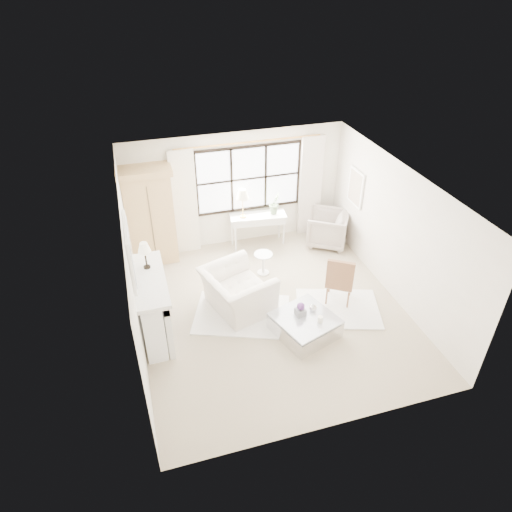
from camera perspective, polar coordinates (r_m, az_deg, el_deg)
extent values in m
plane|color=tan|center=(9.04, 2.05, -6.81)|extent=(5.50, 5.50, 0.00)
plane|color=white|center=(7.57, 2.46, 8.92)|extent=(5.50, 5.50, 0.00)
plane|color=white|center=(10.53, -2.54, 8.27)|extent=(5.00, 0.00, 5.00)
plane|color=beige|center=(6.29, 10.38, -12.99)|extent=(5.00, 0.00, 5.00)
plane|color=beige|center=(7.91, -15.22, -2.50)|extent=(0.00, 5.50, 5.50)
plane|color=silver|center=(9.23, 17.14, 2.77)|extent=(0.00, 5.50, 5.50)
cube|color=white|center=(10.48, -0.93, 9.67)|extent=(2.40, 0.02, 1.50)
cylinder|color=#C58C44|center=(10.10, -0.88, 14.04)|extent=(3.30, 0.04, 0.04)
cube|color=white|center=(10.30, -8.90, 6.55)|extent=(0.55, 0.10, 2.47)
cube|color=silver|center=(11.02, 6.81, 8.61)|extent=(0.55, 0.10, 2.47)
cube|color=white|center=(8.37, -13.03, -6.47)|extent=(0.34, 1.50, 1.18)
cube|color=silver|center=(8.41, -11.82, -6.60)|extent=(0.03, 1.22, 0.97)
cube|color=black|center=(8.54, -11.59, -7.67)|extent=(0.06, 0.52, 0.50)
cube|color=white|center=(7.98, -13.31, -2.97)|extent=(0.58, 1.66, 0.08)
cube|color=white|center=(7.64, -15.53, 0.51)|extent=(0.05, 1.15, 0.95)
cube|color=silver|center=(7.64, -15.31, 0.54)|extent=(0.02, 1.00, 0.80)
cube|color=white|center=(10.40, 12.38, 8.36)|extent=(0.04, 0.62, 0.82)
cube|color=#C2AD96|center=(10.39, 12.28, 8.35)|extent=(0.01, 0.52, 0.72)
cylinder|color=black|center=(8.22, -13.46, -1.34)|extent=(0.12, 0.12, 0.03)
cylinder|color=black|center=(8.13, -13.61, -0.39)|extent=(0.03, 0.03, 0.30)
cone|color=#FFF4D0|center=(8.00, -13.83, 1.04)|extent=(0.22, 0.22, 0.18)
cube|color=tan|center=(10.21, -13.07, 4.60)|extent=(1.00, 0.60, 2.10)
cube|color=tan|center=(9.73, -13.91, 10.36)|extent=(1.12, 0.71, 0.14)
cube|color=silver|center=(10.66, 0.25, 4.58)|extent=(1.28, 0.56, 0.14)
cube|color=silver|center=(10.62, 0.25, 5.01)|extent=(1.35, 0.61, 0.06)
cylinder|color=#A58239|center=(10.52, -1.64, 4.98)|extent=(0.14, 0.14, 0.03)
cylinder|color=#A58239|center=(10.40, -1.66, 6.16)|extent=(0.02, 0.02, 0.46)
cone|color=#FAF0CC|center=(10.26, -1.69, 7.74)|extent=(0.28, 0.28, 0.22)
imported|color=#5C744D|center=(10.59, 2.33, 6.59)|extent=(0.35, 0.34, 0.49)
cylinder|color=white|center=(10.01, 0.90, -2.08)|extent=(0.26, 0.26, 0.03)
cylinder|color=white|center=(9.87, 0.91, -0.98)|extent=(0.06, 0.06, 0.44)
cylinder|color=white|center=(9.74, 0.93, 0.18)|extent=(0.40, 0.40, 0.03)
cube|color=white|center=(8.93, -1.76, -7.28)|extent=(2.14, 1.84, 0.03)
cube|color=white|center=(9.20, 10.19, -6.46)|extent=(1.89, 1.63, 0.03)
imported|color=white|center=(8.84, -2.35, -4.41)|extent=(1.46, 1.56, 0.84)
imported|color=#A5978B|center=(10.96, 8.96, 3.41)|extent=(1.24, 1.23, 0.82)
cube|color=white|center=(9.14, 10.44, -3.24)|extent=(0.65, 0.65, 0.07)
cube|color=#8F5E3C|center=(8.76, 10.46, -2.44)|extent=(0.43, 0.30, 0.60)
cube|color=silver|center=(8.50, 6.10, -8.74)|extent=(1.27, 1.27, 0.32)
cube|color=silver|center=(8.37, 6.18, -7.73)|extent=(1.27, 1.27, 0.04)
cube|color=slate|center=(8.35, 5.57, -6.99)|extent=(0.19, 0.19, 0.13)
sphere|color=#5C2E75|center=(8.27, 5.62, -6.27)|extent=(0.14, 0.14, 0.14)
cylinder|color=white|center=(8.25, 8.03, -7.84)|extent=(0.09, 0.09, 0.12)
imported|color=silver|center=(8.47, 7.13, -6.35)|extent=(0.19, 0.19, 0.15)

